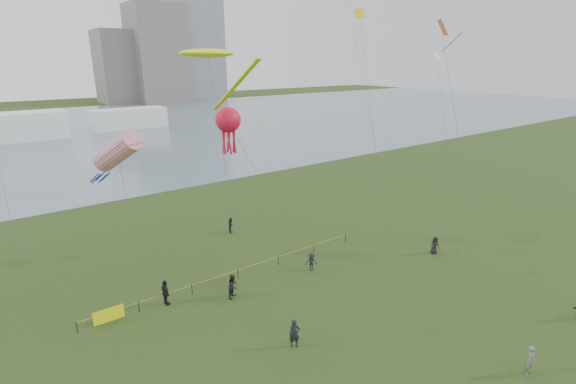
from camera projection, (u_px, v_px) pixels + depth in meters
ground_plane at (389, 363)px, 24.47m from camera, size 400.00×400.00×0.00m
lake at (69, 133)px, 101.21m from camera, size 400.00×120.00×0.08m
building_mid at (158, 54)px, 168.97m from camera, size 20.00×20.00×38.00m
building_low at (119, 67)px, 167.20m from camera, size 16.00×18.00×28.00m
pavilion_left at (10, 127)px, 89.69m from camera, size 22.00×8.00×6.00m
pavilion_right at (129, 119)px, 106.82m from camera, size 18.00×7.00×5.00m
fence at (165, 296)px, 30.34m from camera, size 24.07×0.07×1.05m
kite_flyer at (531, 360)px, 23.39m from camera, size 0.71×0.50×1.82m
spectator_a at (233, 286)px, 31.01m from camera, size 1.15×1.09×1.87m
spectator_b at (311, 262)px, 35.01m from camera, size 1.14×1.08×1.55m
spectator_c at (166, 293)px, 30.03m from camera, size 0.56×1.18×1.95m
spectator_d at (435, 245)px, 38.09m from camera, size 0.96×0.85×1.65m
spectator_f at (294, 334)px, 25.63m from camera, size 0.80×0.68×1.86m
spectator_g at (231, 225)px, 42.79m from camera, size 0.92×0.97×1.57m
kite_stingray at (209, 54)px, 33.24m from camera, size 4.62×9.92×17.86m
kite_windsock at (117, 151)px, 33.01m from camera, size 4.23×7.11×11.98m
kite_octopus at (228, 121)px, 35.34m from camera, size 4.63×9.26×13.22m
kite_delta at (446, 47)px, 29.73m from camera, size 5.75×9.96×19.77m
small_kites at (209, 17)px, 31.32m from camera, size 36.95×15.34×10.24m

